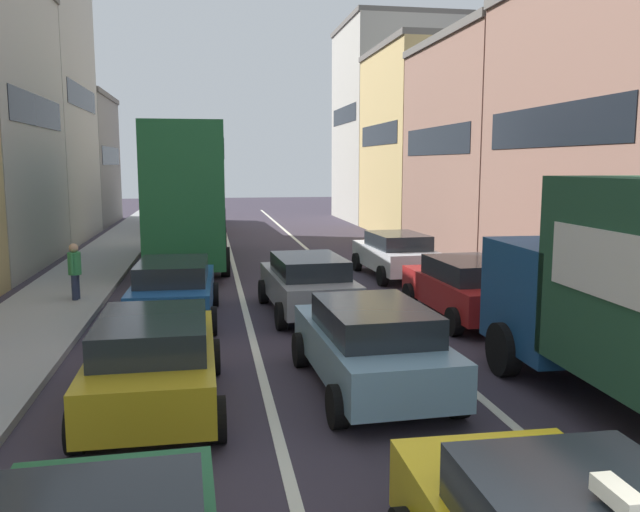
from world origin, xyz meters
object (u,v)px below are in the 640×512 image
sedan_right_lane_behind_truck (467,287)px  wagon_right_lane_far (396,254)px  sedan_left_lane_third (174,289)px  pedestrian_near_kerb (75,270)px  hatchback_centre_lane_third (308,283)px  bus_mid_queue_primary (189,189)px  bus_far_queue_secondary (195,199)px  sedan_centre_lane_second (371,344)px  wagon_left_lane_second (154,359)px

sedan_right_lane_behind_truck → wagon_right_lane_far: (-0.02, 5.96, 0.00)m
wagon_right_lane_far → sedan_left_lane_third: bearing=122.8°
pedestrian_near_kerb → hatchback_centre_lane_third: bearing=-13.8°
wagon_right_lane_far → bus_mid_queue_primary: bearing=55.3°
bus_far_queue_secondary → sedan_centre_lane_second: bearing=-175.4°
sedan_centre_lane_second → pedestrian_near_kerb: 9.97m
bus_far_queue_secondary → pedestrian_near_kerb: (-2.81, -20.35, -0.81)m
hatchback_centre_lane_third → bus_far_queue_secondary: bearing=5.0°
sedan_centre_lane_second → wagon_right_lane_far: size_ratio=1.00×
hatchback_centre_lane_third → bus_far_queue_secondary: 22.75m
hatchback_centre_lane_third → sedan_right_lane_behind_truck: size_ratio=1.01×
sedan_right_lane_behind_truck → pedestrian_near_kerb: pedestrian_near_kerb is taller
sedan_right_lane_behind_truck → pedestrian_near_kerb: bearing=69.2°
wagon_left_lane_second → bus_far_queue_secondary: 28.43m
sedan_centre_lane_second → sedan_left_lane_third: 6.47m
wagon_left_lane_second → wagon_right_lane_far: (7.00, 10.67, 0.00)m
bus_mid_queue_primary → bus_far_queue_secondary: (-0.07, 13.48, -1.07)m
wagon_left_lane_second → hatchback_centre_lane_third: (3.30, 5.91, 0.00)m
wagon_left_lane_second → sedan_left_lane_third: (0.01, 5.69, 0.00)m
hatchback_centre_lane_third → pedestrian_near_kerb: bearing=67.1°
wagon_left_lane_second → bus_far_queue_secondary: (0.11, 28.41, 0.96)m
bus_far_queue_secondary → wagon_right_lane_far: bearing=-161.0°
pedestrian_near_kerb → sedan_left_lane_third: bearing=-35.1°
hatchback_centre_lane_third → sedan_centre_lane_second: bearing=178.8°
bus_far_queue_secondary → pedestrian_near_kerb: 20.56m
hatchback_centre_lane_third → sedan_right_lane_behind_truck: bearing=-110.9°
hatchback_centre_lane_third → sedan_right_lane_behind_truck: same height
sedan_centre_lane_second → wagon_right_lane_far: 11.00m
sedan_centre_lane_second → pedestrian_near_kerb: bearing=35.9°
wagon_left_lane_second → sedan_left_lane_third: bearing=-0.7°
sedan_right_lane_behind_truck → hatchback_centre_lane_third: bearing=70.4°
sedan_left_lane_third → pedestrian_near_kerb: size_ratio=2.62×
sedan_right_lane_behind_truck → pedestrian_near_kerb: 10.29m
sedan_centre_lane_second → bus_far_queue_secondary: size_ratio=0.41×
wagon_left_lane_second → bus_far_queue_secondary: bus_far_queue_secondary is taller
bus_far_queue_secondary → pedestrian_near_kerb: bus_far_queue_secondary is taller
sedan_centre_lane_second → bus_mid_queue_primary: bus_mid_queue_primary is taller
hatchback_centre_lane_third → bus_far_queue_secondary: size_ratio=0.41×
pedestrian_near_kerb → bus_mid_queue_primary: bearing=73.3°
sedan_centre_lane_second → bus_mid_queue_primary: bearing=10.3°
wagon_left_lane_second → pedestrian_near_kerb: (-2.70, 8.06, 0.15)m
sedan_right_lane_behind_truck → bus_mid_queue_primary: bus_mid_queue_primary is taller
wagon_left_lane_second → pedestrian_near_kerb: size_ratio=2.60×
bus_far_queue_secondary → bus_mid_queue_primary: bearing=178.1°
hatchback_centre_lane_third → bus_mid_queue_primary: (-3.11, 9.03, 2.03)m
sedan_right_lane_behind_truck → bus_mid_queue_primary: size_ratio=0.41×
sedan_centre_lane_second → sedan_left_lane_third: (-3.47, 5.45, 0.00)m
sedan_left_lane_third → sedan_centre_lane_second: bearing=-145.9°
pedestrian_near_kerb → wagon_right_lane_far: bearing=21.1°
sedan_right_lane_behind_truck → wagon_right_lane_far: bearing=-1.5°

